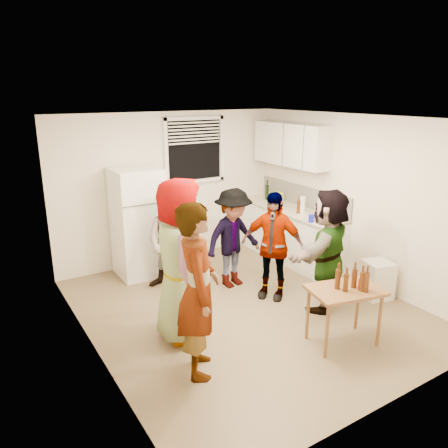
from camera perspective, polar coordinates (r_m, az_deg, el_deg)
room at (r=6.01m, az=2.84°, el=-10.94°), size 4.00×4.50×2.50m
window at (r=7.49m, az=-3.87°, el=9.57°), size 1.12×0.10×1.06m
refrigerator at (r=6.92m, az=-11.18°, el=0.18°), size 0.70×0.70×1.70m
counter_lower at (r=7.64m, az=8.45°, el=-1.36°), size 0.60×2.20×0.86m
countertop at (r=7.52m, az=8.60°, el=1.90°), size 0.64×2.22×0.04m
backsplash at (r=7.65m, az=10.30°, el=3.63°), size 0.03×2.20×0.36m
upper_cabinets at (r=7.55m, az=8.73°, el=10.24°), size 0.34×1.60×0.70m
kettle at (r=7.68m, az=7.01°, el=2.45°), size 0.32×0.30×0.21m
paper_towel at (r=7.28m, az=10.02°, el=1.50°), size 0.12×0.12×0.26m
wine_bottle at (r=8.08m, az=5.61°, el=3.21°), size 0.07×0.07×0.27m
beer_bottle_counter at (r=7.21m, az=9.66°, el=1.37°), size 0.06×0.06×0.22m
blue_cup at (r=6.77m, az=11.32°, el=0.25°), size 0.09×0.09×0.12m
picture_frame at (r=8.03m, az=7.36°, el=3.66°), size 0.02×0.19×0.16m
trash_bin at (r=6.57m, az=19.38°, el=-6.99°), size 0.45×0.45×0.53m
serving_table at (r=5.46m, az=15.02°, el=-14.65°), size 0.91×0.71×0.68m
beer_bottle_table at (r=5.07m, az=15.54°, el=-8.48°), size 0.06×0.06×0.21m
red_cup at (r=5.18m, az=17.57°, el=-8.12°), size 0.09×0.09×0.12m
guest_grey at (r=5.44m, az=-5.42°, el=-14.21°), size 2.12×1.54×0.61m
guest_stripe at (r=4.86m, az=-3.23°, el=-18.40°), size 1.93×1.38×0.44m
guest_back_left at (r=6.60m, az=-6.81°, el=-8.34°), size 1.54×1.53×0.55m
guest_back_right at (r=6.68m, az=1.16°, el=-7.93°), size 1.12×1.59×0.55m
guest_black at (r=6.38m, az=6.12°, el=-9.28°), size 1.76×1.62×0.37m
guest_orange at (r=6.21m, az=12.90°, el=-10.39°), size 2.06×2.12×0.48m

